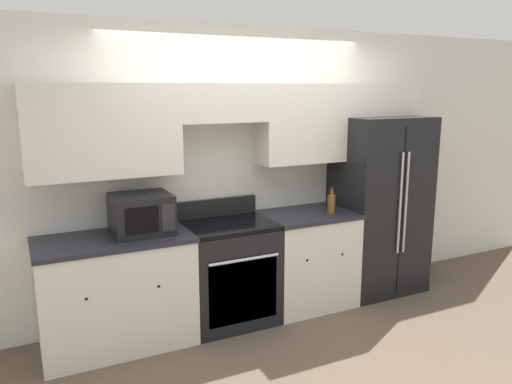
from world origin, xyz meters
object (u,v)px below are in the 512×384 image
(oven_range, at_px, (229,272))
(bottle, at_px, (331,203))
(refrigerator, at_px, (377,204))
(microwave, at_px, (141,214))

(oven_range, height_order, bottle, bottle)
(refrigerator, height_order, bottle, refrigerator)
(refrigerator, bearing_deg, microwave, -179.63)
(oven_range, xyz_separation_m, microwave, (-0.74, 0.03, 0.61))
(oven_range, distance_m, bottle, 1.14)
(oven_range, distance_m, refrigerator, 1.72)
(refrigerator, distance_m, bottle, 0.69)
(refrigerator, bearing_deg, bottle, -167.12)
(bottle, bearing_deg, oven_range, 174.07)
(microwave, xyz_separation_m, bottle, (1.74, -0.14, -0.06))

